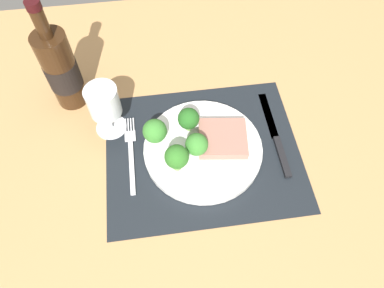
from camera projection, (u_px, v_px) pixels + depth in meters
ground_plane at (203, 155)px, 78.98cm from camera, size 140.00×110.00×3.00cm
placemat at (203, 151)px, 77.59cm from camera, size 41.79×34.68×0.30cm
plate at (203, 149)px, 76.78cm from camera, size 25.46×25.46×1.60cm
steak at (223, 138)px, 76.05cm from camera, size 11.29×10.57×2.08cm
broccoli_near_fork at (197, 145)px, 72.44cm from camera, size 4.74×4.74×5.82cm
broccoli_front_edge at (155, 131)px, 74.28cm from camera, size 5.13×5.13×5.96cm
broccoli_center at (177, 157)px, 70.21cm from camera, size 4.93×4.93×6.60cm
broccoli_near_steak at (189, 119)px, 75.56cm from camera, size 4.67×4.67×6.09cm
fork at (131, 153)px, 76.89cm from camera, size 2.40×19.20×0.50cm
knife at (277, 140)px, 78.68cm from camera, size 1.80×23.00×0.80cm
wine_bottle at (61, 70)px, 77.35cm from camera, size 7.30×7.30×26.93cm
wine_glass at (104, 104)px, 74.04cm from camera, size 7.02×7.02×12.68cm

